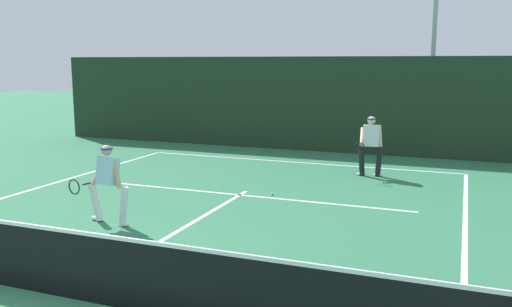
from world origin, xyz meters
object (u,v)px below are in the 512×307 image
at_px(player_near, 107,181).
at_px(light_pole, 434,27).
at_px(tennis_ball, 272,194).
at_px(player_far, 371,143).

relative_size(player_near, light_pole, 0.22).
bearing_deg(tennis_ball, player_near, -124.21).
height_order(player_near, player_far, player_far).
distance_m(player_near, light_pole, 12.96).
relative_size(player_far, tennis_ball, 25.20).
bearing_deg(player_far, player_near, 49.11).
xyz_separation_m(tennis_ball, light_pole, (2.99, 8.09, 4.26)).
bearing_deg(player_far, light_pole, -111.83).
distance_m(player_far, tennis_ball, 3.62).
bearing_deg(tennis_ball, light_pole, 69.76).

